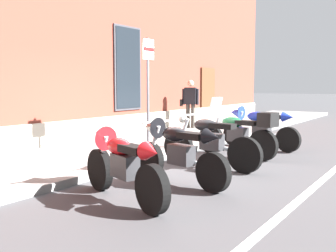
{
  "coord_description": "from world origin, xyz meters",
  "views": [
    {
      "loc": [
        -6.65,
        -4.66,
        1.59
      ],
      "look_at": [
        0.15,
        -0.06,
        0.73
      ],
      "focal_mm": 41.82,
      "sensor_mm": 36.0,
      "label": 1
    }
  ],
  "objects_px": {
    "motorcycle_black_naked": "(209,142)",
    "motorcycle_blue_sport": "(257,126)",
    "motorcycle_black_sport": "(175,148)",
    "motorcycle_red_sport": "(120,161)",
    "parking_sign": "(148,79)",
    "pedestrian_dark_jacket": "(190,101)",
    "motorcycle_green_touring": "(240,133)"
  },
  "relations": [
    {
      "from": "motorcycle_black_naked",
      "to": "pedestrian_dark_jacket",
      "type": "bearing_deg",
      "value": 34.3
    },
    {
      "from": "motorcycle_black_sport",
      "to": "motorcycle_red_sport",
      "type": "bearing_deg",
      "value": 174.49
    },
    {
      "from": "motorcycle_blue_sport",
      "to": "motorcycle_green_touring",
      "type": "bearing_deg",
      "value": -173.98
    },
    {
      "from": "motorcycle_red_sport",
      "to": "motorcycle_black_naked",
      "type": "distance_m",
      "value": 2.58
    },
    {
      "from": "motorcycle_black_naked",
      "to": "motorcycle_black_sport",
      "type": "bearing_deg",
      "value": -175.29
    },
    {
      "from": "motorcycle_red_sport",
      "to": "parking_sign",
      "type": "relative_size",
      "value": 0.79
    },
    {
      "from": "motorcycle_red_sport",
      "to": "parking_sign",
      "type": "xyz_separation_m",
      "value": [
        2.88,
        1.68,
        1.19
      ]
    },
    {
      "from": "motorcycle_green_touring",
      "to": "motorcycle_blue_sport",
      "type": "height_order",
      "value": "motorcycle_green_touring"
    },
    {
      "from": "motorcycle_red_sport",
      "to": "pedestrian_dark_jacket",
      "type": "bearing_deg",
      "value": 24.1
    },
    {
      "from": "motorcycle_green_touring",
      "to": "motorcycle_blue_sport",
      "type": "relative_size",
      "value": 0.96
    },
    {
      "from": "motorcycle_red_sport",
      "to": "motorcycle_green_touring",
      "type": "height_order",
      "value": "motorcycle_green_touring"
    },
    {
      "from": "motorcycle_green_touring",
      "to": "motorcycle_blue_sport",
      "type": "xyz_separation_m",
      "value": [
        1.38,
        0.15,
        0.03
      ]
    },
    {
      "from": "motorcycle_blue_sport",
      "to": "parking_sign",
      "type": "xyz_separation_m",
      "value": [
        -2.43,
        1.59,
        1.16
      ]
    },
    {
      "from": "motorcycle_red_sport",
      "to": "motorcycle_black_naked",
      "type": "xyz_separation_m",
      "value": [
        2.58,
        -0.01,
        -0.05
      ]
    },
    {
      "from": "pedestrian_dark_jacket",
      "to": "motorcycle_green_touring",
      "type": "bearing_deg",
      "value": -136.38
    },
    {
      "from": "motorcycle_black_sport",
      "to": "motorcycle_black_naked",
      "type": "height_order",
      "value": "motorcycle_black_sport"
    },
    {
      "from": "motorcycle_green_touring",
      "to": "parking_sign",
      "type": "bearing_deg",
      "value": 121.18
    },
    {
      "from": "motorcycle_black_sport",
      "to": "parking_sign",
      "type": "height_order",
      "value": "parking_sign"
    },
    {
      "from": "motorcycle_black_naked",
      "to": "motorcycle_blue_sport",
      "type": "distance_m",
      "value": 2.73
    },
    {
      "from": "motorcycle_black_naked",
      "to": "motorcycle_blue_sport",
      "type": "relative_size",
      "value": 1.03
    },
    {
      "from": "motorcycle_black_sport",
      "to": "motorcycle_blue_sport",
      "type": "height_order",
      "value": "motorcycle_blue_sport"
    },
    {
      "from": "motorcycle_green_touring",
      "to": "parking_sign",
      "type": "relative_size",
      "value": 0.81
    },
    {
      "from": "motorcycle_black_naked",
      "to": "pedestrian_dark_jacket",
      "type": "distance_m",
      "value": 6.0
    },
    {
      "from": "motorcycle_red_sport",
      "to": "motorcycle_black_sport",
      "type": "bearing_deg",
      "value": -5.51
    },
    {
      "from": "motorcycle_black_naked",
      "to": "pedestrian_dark_jacket",
      "type": "height_order",
      "value": "pedestrian_dark_jacket"
    },
    {
      "from": "motorcycle_red_sport",
      "to": "pedestrian_dark_jacket",
      "type": "height_order",
      "value": "pedestrian_dark_jacket"
    },
    {
      "from": "motorcycle_red_sport",
      "to": "pedestrian_dark_jacket",
      "type": "distance_m",
      "value": 8.25
    },
    {
      "from": "motorcycle_black_sport",
      "to": "parking_sign",
      "type": "distance_m",
      "value": 2.71
    },
    {
      "from": "motorcycle_red_sport",
      "to": "motorcycle_green_touring",
      "type": "relative_size",
      "value": 0.97
    },
    {
      "from": "pedestrian_dark_jacket",
      "to": "parking_sign",
      "type": "height_order",
      "value": "parking_sign"
    },
    {
      "from": "motorcycle_green_touring",
      "to": "motorcycle_blue_sport",
      "type": "distance_m",
      "value": 1.38
    },
    {
      "from": "motorcycle_red_sport",
      "to": "motorcycle_black_sport",
      "type": "height_order",
      "value": "motorcycle_black_sport"
    }
  ]
}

